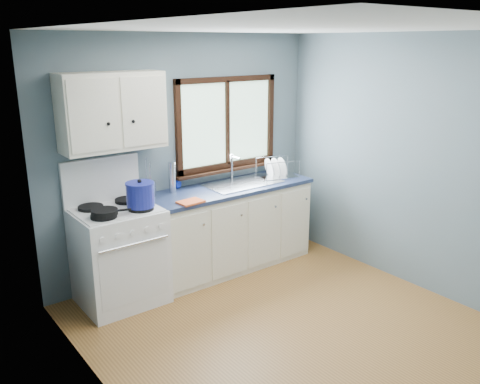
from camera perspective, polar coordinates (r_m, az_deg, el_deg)
floor at (r=4.55m, az=6.62°, el=-15.67°), size 3.20×3.60×0.02m
ceiling at (r=3.86m, az=7.90°, el=17.94°), size 3.20×3.60×0.02m
wall_back at (r=5.42m, az=-6.27°, el=4.11°), size 3.20×0.02×2.50m
wall_left at (r=3.17m, az=-14.26°, el=-5.35°), size 0.02×3.60×2.50m
wall_right at (r=5.25m, az=19.93°, el=2.80°), size 0.02×3.60×2.50m
gas_range at (r=4.95m, az=-13.44°, el=-6.68°), size 0.76×0.69×1.36m
base_cabinets at (r=5.59m, az=-1.18°, el=-4.39°), size 1.85×0.60×0.88m
countertop at (r=5.44m, az=-1.20°, el=0.44°), size 1.89×0.64×0.04m
sink at (r=5.55m, az=0.30°, el=0.34°), size 0.84×0.46×0.44m
window at (r=5.64m, az=-1.44°, el=7.01°), size 1.36×0.10×1.03m
upper_cabinets at (r=4.78m, az=-14.14°, el=8.76°), size 0.95×0.35×0.70m
skillet at (r=4.57m, az=-14.94°, el=-2.18°), size 0.37×0.29×0.05m
stockpot at (r=4.70m, az=-11.14°, el=-0.25°), size 0.32×0.32×0.26m
utensil_crock at (r=5.15m, az=-10.09°, el=0.42°), size 0.13×0.13×0.39m
thermos at (r=5.22m, az=-7.63°, el=1.64°), size 0.08×0.08×0.32m
soap_bottle at (r=5.35m, az=-6.88°, el=1.62°), size 0.12×0.12×0.24m
dish_towel at (r=4.90m, az=-5.56°, el=-1.11°), size 0.25×0.19×0.02m
dish_rack at (r=5.82m, az=4.13°, el=2.28°), size 0.50×0.43×0.22m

